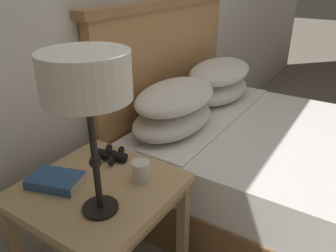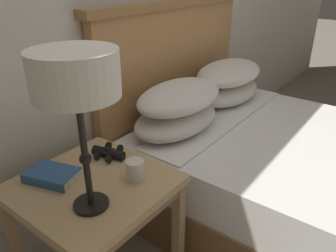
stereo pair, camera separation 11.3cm
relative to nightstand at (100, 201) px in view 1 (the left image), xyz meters
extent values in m
cube|color=tan|center=(0.00, 0.00, 0.06)|extent=(0.58, 0.58, 0.04)
cube|color=#917650|center=(0.00, 0.00, 0.02)|extent=(0.55, 0.55, 0.05)
cube|color=#A4865B|center=(0.25, -0.25, -0.23)|extent=(0.04, 0.04, 0.55)
cube|color=#A4865B|center=(0.25, 0.26, -0.23)|extent=(0.04, 0.04, 0.55)
cube|color=brown|center=(0.99, -0.66, -0.36)|extent=(1.31, 1.88, 0.30)
cube|color=white|center=(0.99, -0.66, -0.09)|extent=(1.29, 1.84, 0.24)
cube|color=white|center=(0.99, -0.04, 0.03)|extent=(1.26, 0.28, 0.01)
cube|color=#AD7A47|center=(0.99, 0.31, 0.08)|extent=(1.38, 0.06, 1.17)
cube|color=olive|center=(0.99, 0.31, 0.68)|extent=(1.44, 0.10, 0.04)
ellipsoid|color=silver|center=(0.68, 0.07, 0.10)|extent=(0.60, 0.36, 0.15)
ellipsoid|color=silver|center=(1.28, 0.07, 0.10)|extent=(0.60, 0.36, 0.15)
ellipsoid|color=silver|center=(0.71, 0.07, 0.23)|extent=(0.60, 0.36, 0.15)
ellipsoid|color=silver|center=(1.29, 0.07, 0.23)|extent=(0.60, 0.36, 0.15)
cylinder|color=black|center=(-0.10, -0.11, 0.09)|extent=(0.13, 0.13, 0.01)
cylinder|color=black|center=(-0.10, -0.11, 0.30)|extent=(0.02, 0.02, 0.41)
sphere|color=black|center=(-0.10, -0.11, 0.28)|extent=(0.04, 0.04, 0.04)
cylinder|color=silver|center=(-0.10, -0.11, 0.58)|extent=(0.28, 0.28, 0.15)
cube|color=silver|center=(-0.08, 0.15, 0.10)|extent=(0.19, 0.23, 0.04)
cube|color=#2D568E|center=(-0.08, 0.15, 0.12)|extent=(0.19, 0.24, 0.00)
cube|color=#2D568E|center=(-0.15, 0.13, 0.10)|extent=(0.07, 0.20, 0.04)
cylinder|color=black|center=(0.19, 0.06, 0.10)|extent=(0.07, 0.10, 0.04)
cylinder|color=black|center=(0.23, 0.07, 0.10)|extent=(0.05, 0.02, 0.05)
cylinder|color=black|center=(0.14, 0.05, 0.10)|extent=(0.04, 0.02, 0.04)
cylinder|color=black|center=(0.17, 0.12, 0.10)|extent=(0.07, 0.10, 0.04)
cylinder|color=black|center=(0.22, 0.14, 0.10)|extent=(0.05, 0.02, 0.05)
cylinder|color=black|center=(0.13, 0.11, 0.10)|extent=(0.04, 0.02, 0.04)
cube|color=black|center=(0.18, 0.09, 0.11)|extent=(0.06, 0.05, 0.01)
cylinder|color=black|center=(0.18, 0.09, 0.11)|extent=(0.02, 0.01, 0.02)
cylinder|color=silver|center=(0.13, -0.12, 0.12)|extent=(0.08, 0.08, 0.08)
torus|color=silver|center=(0.17, -0.12, 0.13)|extent=(0.05, 0.01, 0.05)
camera|label=1|loc=(-0.76, -0.82, 0.86)|focal=35.00mm
camera|label=2|loc=(-0.69, -0.92, 0.86)|focal=35.00mm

